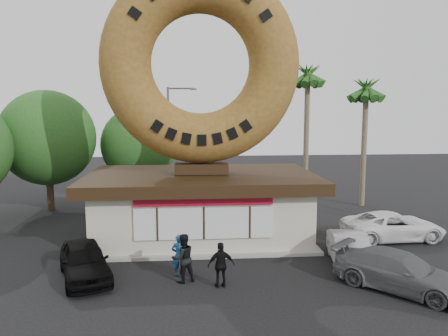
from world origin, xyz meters
TOP-DOWN VIEW (x-y plane):
  - ground at (0.00, 0.00)m, footprint 90.00×90.00m
  - donut_shop at (0.00, 5.98)m, footprint 11.20×7.20m
  - giant_donut at (0.00, 6.00)m, footprint 9.58×2.44m
  - tree_west at (-9.50, 13.00)m, footprint 6.00×6.00m
  - tree_mid at (-4.00, 15.00)m, footprint 5.20×5.20m
  - palm_near at (7.50, 14.00)m, footprint 2.60×2.60m
  - palm_far at (11.00, 12.50)m, footprint 2.60×2.60m
  - street_lamp at (-1.86, 16.00)m, footprint 2.11×0.20m
  - person_left at (-1.04, 0.92)m, footprint 0.61×0.40m
  - person_center at (-0.89, 0.32)m, footprint 1.10×1.00m
  - person_right at (0.49, -0.28)m, footprint 1.02×0.50m
  - car_black at (-4.65, 0.98)m, footprint 2.94×4.45m
  - car_silver at (5.98, 1.49)m, footprint 2.09×4.19m
  - car_grey at (6.85, -1.07)m, footprint 4.65×4.71m
  - car_white at (9.45, 4.82)m, footprint 5.14×2.63m

SIDE VIEW (x-z plane):
  - ground at x=0.00m, z-range 0.00..0.00m
  - car_silver at x=5.98m, z-range 0.00..1.32m
  - car_grey at x=6.85m, z-range 0.00..1.37m
  - car_white at x=9.45m, z-range 0.00..1.39m
  - car_black at x=-4.65m, z-range 0.00..1.41m
  - person_left at x=-1.04m, z-range 0.00..1.66m
  - person_right at x=0.49m, z-range 0.00..1.67m
  - person_center at x=-0.89m, z-range 0.00..1.85m
  - donut_shop at x=0.00m, z-range -0.13..3.67m
  - tree_mid at x=-4.00m, z-range 0.70..7.33m
  - street_lamp at x=-1.86m, z-range 0.48..8.48m
  - tree_west at x=-9.50m, z-range 0.82..8.47m
  - palm_far at x=11.00m, z-range 3.11..11.86m
  - palm_near at x=7.50m, z-range 3.54..13.29m
  - giant_donut at x=0.00m, z-range 3.80..13.38m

